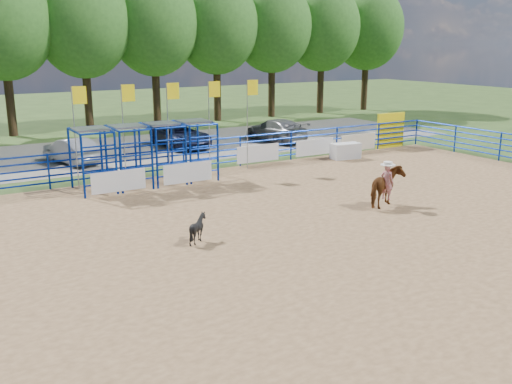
{
  "coord_description": "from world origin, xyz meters",
  "views": [
    {
      "loc": [
        -10.44,
        -13.89,
        5.82
      ],
      "look_at": [
        -1.5,
        1.0,
        1.3
      ],
      "focal_mm": 40.0,
      "sensor_mm": 36.0,
      "label": 1
    }
  ],
  "objects_px": {
    "horse_and_rider": "(387,184)",
    "car_c": "(181,135)",
    "car_d": "(276,130)",
    "calf": "(198,228)",
    "announcer_table": "(346,151)",
    "car_b": "(72,151)"
  },
  "relations": [
    {
      "from": "calf",
      "to": "car_b",
      "type": "relative_size",
      "value": 0.23
    },
    {
      "from": "calf",
      "to": "car_d",
      "type": "distance_m",
      "value": 18.8
    },
    {
      "from": "car_b",
      "to": "car_c",
      "type": "xyz_separation_m",
      "value": [
        6.59,
        1.5,
        0.04
      ]
    },
    {
      "from": "car_b",
      "to": "car_c",
      "type": "distance_m",
      "value": 6.76
    },
    {
      "from": "announcer_table",
      "to": "calf",
      "type": "relative_size",
      "value": 1.76
    },
    {
      "from": "car_d",
      "to": "calf",
      "type": "bearing_deg",
      "value": 46.71
    },
    {
      "from": "car_c",
      "to": "car_b",
      "type": "bearing_deg",
      "value": -168.5
    },
    {
      "from": "horse_and_rider",
      "to": "car_d",
      "type": "relative_size",
      "value": 0.5
    },
    {
      "from": "car_c",
      "to": "car_d",
      "type": "xyz_separation_m",
      "value": [
        5.85,
        -1.13,
        0.02
      ]
    },
    {
      "from": "horse_and_rider",
      "to": "car_b",
      "type": "distance_m",
      "value": 16.13
    },
    {
      "from": "horse_and_rider",
      "to": "car_c",
      "type": "height_order",
      "value": "horse_and_rider"
    },
    {
      "from": "horse_and_rider",
      "to": "calf",
      "type": "relative_size",
      "value": 2.7
    },
    {
      "from": "calf",
      "to": "horse_and_rider",
      "type": "bearing_deg",
      "value": -86.74
    },
    {
      "from": "announcer_table",
      "to": "horse_and_rider",
      "type": "distance_m",
      "value": 9.04
    },
    {
      "from": "announcer_table",
      "to": "car_d",
      "type": "bearing_deg",
      "value": 90.33
    },
    {
      "from": "car_b",
      "to": "car_d",
      "type": "distance_m",
      "value": 12.44
    },
    {
      "from": "car_b",
      "to": "car_d",
      "type": "height_order",
      "value": "car_d"
    },
    {
      "from": "car_c",
      "to": "car_d",
      "type": "distance_m",
      "value": 5.95
    },
    {
      "from": "announcer_table",
      "to": "horse_and_rider",
      "type": "xyz_separation_m",
      "value": [
        -4.55,
        -7.8,
        0.42
      ]
    },
    {
      "from": "calf",
      "to": "car_d",
      "type": "height_order",
      "value": "car_d"
    },
    {
      "from": "car_b",
      "to": "car_d",
      "type": "xyz_separation_m",
      "value": [
        12.44,
        0.37,
        0.05
      ]
    },
    {
      "from": "calf",
      "to": "car_b",
      "type": "distance_m",
      "value": 14.02
    }
  ]
}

